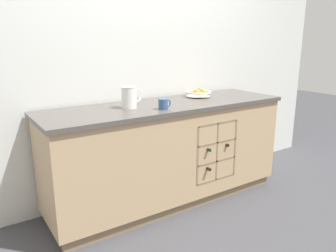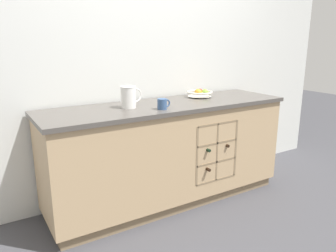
% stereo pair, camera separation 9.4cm
% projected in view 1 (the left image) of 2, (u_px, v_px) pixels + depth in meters
% --- Properties ---
extents(ground_plane, '(14.00, 14.00, 0.00)m').
position_uv_depth(ground_plane, '(168.00, 199.00, 3.02)').
color(ground_plane, '#424247').
extents(back_wall, '(4.54, 0.06, 2.55)m').
position_uv_depth(back_wall, '(146.00, 57.00, 2.99)').
color(back_wall, silver).
rests_on(back_wall, ground_plane).
extents(kitchen_island, '(2.18, 0.65, 0.90)m').
position_uv_depth(kitchen_island, '(168.00, 153.00, 2.91)').
color(kitchen_island, '#8B7354').
rests_on(kitchen_island, ground_plane).
extents(fruit_bowl, '(0.24, 0.24, 0.08)m').
position_uv_depth(fruit_bowl, '(199.00, 93.00, 3.12)').
color(fruit_bowl, silver).
rests_on(fruit_bowl, kitchen_island).
extents(white_pitcher, '(0.18, 0.12, 0.17)m').
position_uv_depth(white_pitcher, '(129.00, 97.00, 2.59)').
color(white_pitcher, white).
rests_on(white_pitcher, kitchen_island).
extents(ceramic_mug, '(0.11, 0.08, 0.08)m').
position_uv_depth(ceramic_mug, '(164.00, 104.00, 2.56)').
color(ceramic_mug, '#385684').
rests_on(ceramic_mug, kitchen_island).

